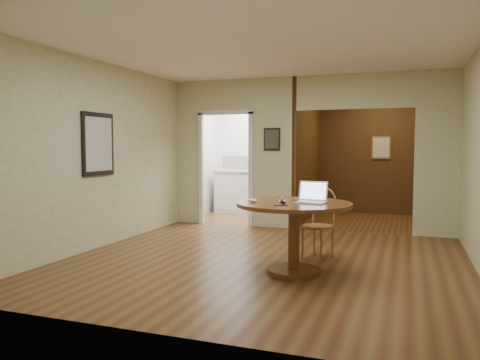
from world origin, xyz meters
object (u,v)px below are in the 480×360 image
(open_laptop, at_px, (312,197))
(closed_laptop, at_px, (305,200))
(dining_table, at_px, (294,221))
(chair, at_px, (320,219))

(open_laptop, relative_size, closed_laptop, 1.25)
(open_laptop, distance_m, closed_laptop, 0.16)
(dining_table, xyz_separation_m, closed_laptop, (0.09, 0.17, 0.23))
(chair, xyz_separation_m, open_laptop, (0.04, -0.81, 0.37))
(chair, bearing_deg, closed_laptop, -72.91)
(dining_table, bearing_deg, open_laptop, 18.18)
(dining_table, distance_m, chair, 0.89)
(open_laptop, xyz_separation_m, closed_laptop, (-0.10, 0.11, -0.05))
(chair, distance_m, open_laptop, 0.89)
(chair, bearing_deg, open_laptop, -65.13)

